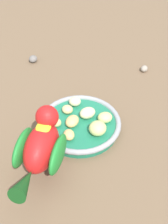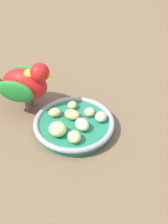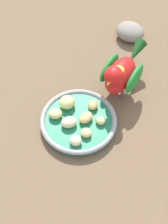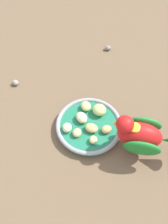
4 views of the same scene
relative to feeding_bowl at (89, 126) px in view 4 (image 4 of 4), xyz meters
name	(u,v)px [view 4 (image 4 of 4)]	position (x,y,z in m)	size (l,w,h in m)	color
ground_plane	(97,134)	(-0.02, 0.02, -0.01)	(4.00, 4.00, 0.00)	brown
feeding_bowl	(89,126)	(0.00, 0.00, 0.00)	(0.19, 0.19, 0.03)	#1E7251
apple_piece_0	(91,128)	(0.00, 0.02, 0.02)	(0.04, 0.03, 0.02)	tan
apple_piece_1	(82,118)	(0.02, -0.02, 0.02)	(0.04, 0.03, 0.02)	beige
apple_piece_2	(67,128)	(0.06, 0.00, 0.02)	(0.03, 0.03, 0.02)	beige
apple_piece_3	(99,110)	(-0.04, -0.03, 0.02)	(0.04, 0.04, 0.03)	#C6D17A
apple_piece_4	(93,140)	(0.00, 0.05, 0.02)	(0.02, 0.02, 0.02)	#C6D17A
apple_piece_5	(77,134)	(0.04, 0.03, 0.02)	(0.03, 0.02, 0.02)	#E5C67F
apple_piece_6	(86,106)	(0.00, -0.06, 0.02)	(0.03, 0.03, 0.02)	#C6D17A
apple_piece_7	(106,129)	(-0.04, 0.03, 0.02)	(0.03, 0.02, 0.02)	tan
parrot	(141,135)	(-0.12, 0.09, 0.07)	(0.19, 0.12, 0.14)	#59544C
pebble_1	(108,48)	(-0.14, -0.31, -0.01)	(0.02, 0.02, 0.02)	gray
pebble_2	(15,83)	(0.20, -0.21, -0.01)	(0.02, 0.02, 0.02)	gray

